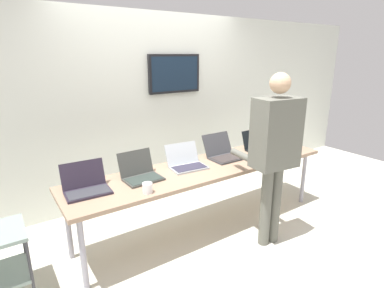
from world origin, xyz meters
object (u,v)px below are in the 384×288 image
(laptop_station_4, at_px, (257,146))
(person, at_px, (275,145))
(coffee_mug, at_px, (147,188))
(workbench, at_px, (205,170))
(laptop_station_0, at_px, (86,185))
(laptop_station_2, at_px, (186,162))
(laptop_station_3, at_px, (223,153))
(equipment_box, at_px, (280,134))
(laptop_station_1, at_px, (140,173))

(laptop_station_4, xyz_separation_m, person, (-0.52, -0.71, 0.28))
(person, relative_size, coffee_mug, 19.20)
(person, xyz_separation_m, coffee_mug, (-1.18, 0.37, -0.29))
(workbench, relative_size, laptop_station_0, 7.66)
(laptop_station_0, relative_size, laptop_station_2, 0.97)
(workbench, bearing_deg, laptop_station_3, 18.12)
(workbench, relative_size, person, 1.74)
(equipment_box, height_order, laptop_station_2, equipment_box)
(workbench, height_order, laptop_station_4, laptop_station_4)
(equipment_box, relative_size, coffee_mug, 4.05)
(equipment_box, xyz_separation_m, laptop_station_4, (-0.41, -0.00, -0.09))
(workbench, relative_size, laptop_station_1, 8.31)
(workbench, xyz_separation_m, laptop_station_2, (-0.19, 0.10, 0.10))
(laptop_station_2, bearing_deg, person, -52.65)
(laptop_station_0, height_order, laptop_station_3, laptop_station_3)
(laptop_station_0, relative_size, laptop_station_1, 1.09)
(workbench, distance_m, laptop_station_4, 0.89)
(equipment_box, relative_size, laptop_station_2, 0.91)
(laptop_station_0, bearing_deg, person, -23.42)
(laptop_station_2, relative_size, laptop_station_4, 1.30)
(laptop_station_3, height_order, laptop_station_4, laptop_station_3)
(equipment_box, bearing_deg, workbench, -175.77)
(laptop_station_1, distance_m, laptop_station_4, 1.61)
(laptop_station_1, relative_size, laptop_station_2, 0.90)
(laptop_station_3, bearing_deg, laptop_station_2, -178.19)
(equipment_box, height_order, laptop_station_0, equipment_box)
(equipment_box, height_order, coffee_mug, equipment_box)
(laptop_station_1, xyz_separation_m, laptop_station_4, (1.61, 0.01, -0.00))
(workbench, distance_m, laptop_station_0, 1.26)
(laptop_station_4, distance_m, coffee_mug, 1.73)
(laptop_station_3, height_order, coffee_mug, laptop_station_3)
(equipment_box, bearing_deg, coffee_mug, -170.68)
(workbench, distance_m, equipment_box, 1.31)
(workbench, height_order, person, person)
(laptop_station_2, bearing_deg, workbench, -27.21)
(equipment_box, relative_size, laptop_station_4, 1.18)
(laptop_station_1, relative_size, person, 0.21)
(person, bearing_deg, equipment_box, 37.63)
(laptop_station_1, xyz_separation_m, laptop_station_3, (1.07, 0.03, 0.00))
(workbench, relative_size, coffee_mug, 33.36)
(laptop_station_2, xyz_separation_m, person, (0.55, -0.72, 0.28))
(laptop_station_0, relative_size, laptop_station_4, 1.27)
(laptop_station_2, bearing_deg, coffee_mug, -151.14)
(laptop_station_0, xyz_separation_m, laptop_station_2, (1.06, 0.02, -0.00))
(laptop_station_0, relative_size, laptop_station_3, 1.02)
(laptop_station_0, xyz_separation_m, coffee_mug, (0.44, -0.33, -0.01))
(laptop_station_0, relative_size, coffee_mug, 4.35)
(equipment_box, distance_m, person, 1.19)
(laptop_station_2, relative_size, coffee_mug, 4.47)
(coffee_mug, bearing_deg, laptop_station_3, 17.38)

